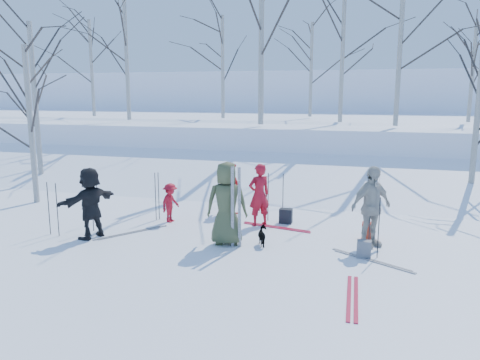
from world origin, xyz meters
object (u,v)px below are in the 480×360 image
(backpack_grey, at_px, (364,249))
(skier_redor_behind, at_px, (230,188))
(skier_red_seated, at_px, (170,203))
(skier_grey_west, at_px, (90,203))
(skier_red_north, at_px, (259,195))
(backpack_dark, at_px, (286,216))
(skier_cream_east, at_px, (371,207))
(backpack_red, at_px, (369,231))
(skier_olive_center, at_px, (227,203))
(dog, at_px, (264,236))

(backpack_grey, bearing_deg, skier_redor_behind, 143.62)
(skier_red_seated, height_order, skier_grey_west, skier_grey_west)
(skier_red_north, xyz_separation_m, skier_grey_west, (-3.70, -2.17, 0.04))
(backpack_grey, height_order, backpack_dark, backpack_dark)
(skier_red_north, xyz_separation_m, skier_red_seated, (-2.42, -0.34, -0.30))
(skier_red_north, xyz_separation_m, backpack_dark, (0.66, 0.39, -0.64))
(skier_red_north, height_order, skier_redor_behind, skier_red_north)
(skier_redor_behind, bearing_deg, skier_red_north, 174.51)
(skier_cream_east, relative_size, backpack_red, 4.49)
(skier_olive_center, bearing_deg, backpack_dark, -126.54)
(dog, height_order, backpack_grey, dog)
(backpack_red, distance_m, backpack_dark, 2.36)
(backpack_dark, bearing_deg, backpack_grey, -46.40)
(skier_olive_center, height_order, skier_red_north, skier_olive_center)
(dog, distance_m, backpack_red, 2.61)
(dog, bearing_deg, skier_redor_behind, -84.04)
(skier_cream_east, bearing_deg, skier_olive_center, 150.70)
(skier_olive_center, distance_m, backpack_grey, 3.23)
(dog, distance_m, backpack_dark, 2.03)
(skier_red_seated, relative_size, backpack_red, 2.57)
(skier_redor_behind, distance_m, backpack_grey, 4.86)
(skier_olive_center, xyz_separation_m, dog, (0.86, 0.12, -0.75))
(backpack_red, relative_size, backpack_grey, 1.11)
(skier_red_north, bearing_deg, backpack_dark, 169.90)
(skier_cream_east, height_order, backpack_grey, skier_cream_east)
(skier_grey_west, relative_size, dog, 3.26)
(skier_olive_center, bearing_deg, skier_cream_east, -177.94)
(skier_olive_center, height_order, backpack_red, skier_olive_center)
(skier_cream_east, distance_m, dog, 2.56)
(skier_olive_center, relative_size, skier_redor_behind, 1.29)
(skier_cream_east, bearing_deg, backpack_red, 50.29)
(skier_red_seated, distance_m, backpack_grey, 5.41)
(backpack_dark, bearing_deg, skier_red_north, -149.25)
(backpack_red, bearing_deg, skier_grey_west, -165.57)
(skier_cream_east, bearing_deg, dog, 152.54)
(skier_red_seated, xyz_separation_m, dog, (2.92, -1.29, -0.31))
(backpack_grey, xyz_separation_m, backpack_dark, (-2.11, 2.22, 0.01))
(skier_red_north, bearing_deg, skier_olive_center, 37.67)
(skier_redor_behind, relative_size, backpack_red, 3.62)
(skier_redor_behind, height_order, skier_grey_west, skier_grey_west)
(skier_grey_west, xyz_separation_m, backpack_grey, (6.47, 0.35, -0.69))
(skier_cream_east, height_order, dog, skier_cream_east)
(skier_red_seated, bearing_deg, backpack_red, -80.45)
(skier_redor_behind, height_order, skier_red_seated, skier_redor_behind)
(skier_olive_center, bearing_deg, dog, 176.84)
(skier_redor_behind, xyz_separation_m, backpack_grey, (3.89, -2.86, -0.57))
(skier_red_seated, relative_size, skier_grey_west, 0.62)
(skier_olive_center, height_order, skier_redor_behind, skier_olive_center)
(skier_red_seated, relative_size, backpack_grey, 2.84)
(skier_redor_behind, distance_m, dog, 3.17)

